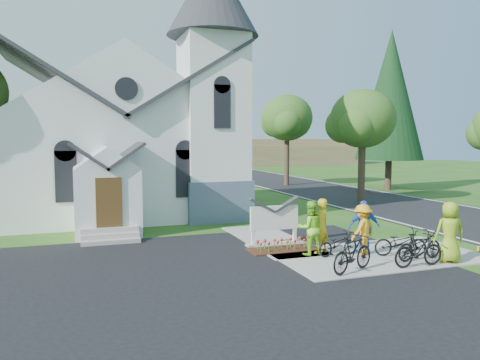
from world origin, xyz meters
name	(u,v)px	position (x,y,z in m)	size (l,w,h in m)	color
ground	(348,264)	(0.00, 0.00, 0.00)	(120.00, 120.00, 0.00)	#265217
parking_lot	(134,311)	(-7.00, -2.00, 0.01)	(20.00, 16.00, 0.02)	black
road	(355,197)	(10.00, 15.00, 0.01)	(8.00, 90.00, 0.02)	black
sidewalk	(378,255)	(1.50, 0.50, 0.03)	(7.00, 4.00, 0.05)	#A7A097
church	(129,115)	(-5.48, 12.48, 5.25)	(12.35, 12.00, 13.00)	white
church_sign	(274,218)	(-1.20, 3.20, 1.03)	(2.20, 0.40, 1.70)	#A7A097
flower_bed	(284,250)	(-1.20, 2.30, 0.04)	(2.60, 1.10, 0.07)	#3D1E10
tree_road_near	(363,119)	(8.50, 12.00, 5.21)	(4.00, 4.00, 7.05)	#3C2B21
tree_road_mid	(287,118)	(9.00, 24.00, 5.78)	(4.40, 4.40, 7.80)	#3C2B21
conifer	(390,95)	(15.00, 18.00, 7.39)	(5.20, 5.20, 12.40)	#3C2B21
distant_hills	(159,152)	(3.36, 56.33, 2.17)	(61.00, 10.00, 5.60)	#7B6145
cyclist_0	(321,226)	(-0.24, 1.37, 1.00)	(0.70, 0.46, 1.91)	gold
bike_0	(338,244)	(0.12, 0.83, 0.46)	(0.54, 1.55, 0.81)	black
cyclist_1	(310,228)	(-0.71, 1.28, 0.98)	(0.90, 0.70, 1.85)	#8EE72B
bike_1	(353,253)	(-0.49, -1.01, 0.61)	(0.53, 1.87, 1.12)	black
cyclist_2	(364,227)	(1.09, 0.76, 0.98)	(1.09, 0.45, 1.86)	blue
bike_2	(400,243)	(2.10, 0.11, 0.51)	(0.61, 1.75, 0.92)	black
cyclist_3	(363,229)	(0.99, 0.69, 0.92)	(1.13, 0.65, 1.75)	#F4A61B
bike_3	(419,250)	(1.74, -1.20, 0.58)	(0.50, 1.77, 1.06)	black
cyclist_4	(450,232)	(3.06, -1.06, 1.03)	(0.96, 0.62, 1.96)	#8CAD20
bike_4	(419,246)	(2.35, -0.53, 0.53)	(0.63, 1.81, 0.95)	black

